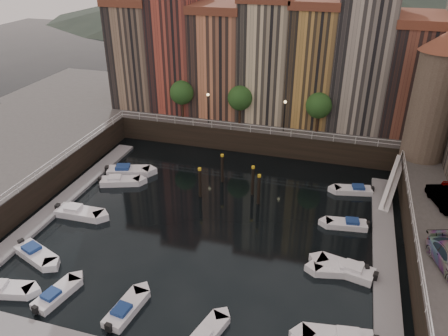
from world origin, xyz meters
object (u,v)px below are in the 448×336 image
(boat_left_1, at_px, (36,254))
(car_b, at_px, (443,199))
(mooring_pilings, at_px, (233,181))
(boat_left_0, at_px, (4,289))
(gangway, at_px, (393,180))
(corner_tower, at_px, (435,95))
(boat_left_2, at_px, (79,212))

(boat_left_1, distance_m, car_b, 36.81)
(mooring_pilings, distance_m, boat_left_0, 23.72)
(mooring_pilings, bearing_deg, gangway, 14.96)
(mooring_pilings, relative_size, car_b, 1.58)
(gangway, relative_size, car_b, 1.96)
(boat_left_1, bearing_deg, gangway, 53.90)
(mooring_pilings, bearing_deg, boat_left_1, -131.96)
(mooring_pilings, relative_size, boat_left_0, 1.47)
(boat_left_0, height_order, car_b, car_b)
(boat_left_0, bearing_deg, mooring_pilings, 43.52)
(corner_tower, relative_size, gangway, 1.66)
(boat_left_0, relative_size, car_b, 1.08)
(mooring_pilings, height_order, boat_left_1, mooring_pilings)
(gangway, distance_m, mooring_pilings, 17.08)
(corner_tower, height_order, boat_left_0, corner_tower)
(boat_left_0, bearing_deg, corner_tower, 28.72)
(corner_tower, distance_m, boat_left_2, 38.72)
(car_b, bearing_deg, boat_left_1, -176.40)
(boat_left_1, height_order, boat_left_2, boat_left_2)
(car_b, bearing_deg, corner_tower, 76.15)
(boat_left_0, distance_m, car_b, 38.28)
(boat_left_2, xyz_separation_m, car_b, (34.01, 7.08, 3.31))
(corner_tower, relative_size, car_b, 3.25)
(gangway, height_order, boat_left_0, gangway)
(mooring_pilings, relative_size, boat_left_1, 1.40)
(mooring_pilings, bearing_deg, boat_left_2, -148.26)
(gangway, height_order, mooring_pilings, gangway)
(gangway, xyz_separation_m, boat_left_1, (-30.21, -19.65, -1.55))
(mooring_pilings, distance_m, boat_left_2, 16.23)
(gangway, bearing_deg, corner_tower, 57.20)
(corner_tower, bearing_deg, boat_left_0, -138.88)
(corner_tower, height_order, gangway, corner_tower)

